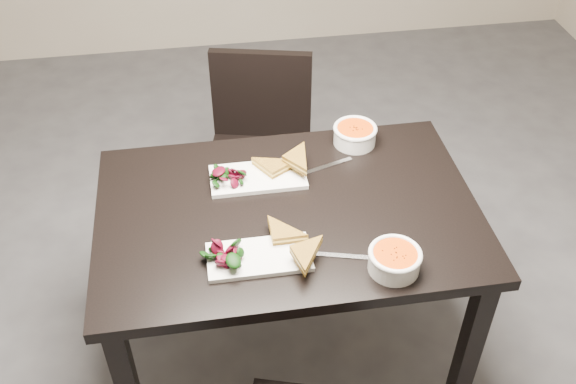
# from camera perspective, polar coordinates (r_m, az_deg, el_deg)

# --- Properties ---
(ground) EXTENTS (5.00, 5.00, 0.00)m
(ground) POSITION_cam_1_polar(r_m,az_deg,el_deg) (2.64, -3.41, -13.43)
(ground) COLOR #47474C
(ground) RESTS_ON ground
(table) EXTENTS (1.20, 0.80, 0.75)m
(table) POSITION_cam_1_polar(r_m,az_deg,el_deg) (2.13, -0.00, -3.45)
(table) COLOR black
(table) RESTS_ON ground
(chair_far) EXTENTS (0.51, 0.51, 0.85)m
(chair_far) POSITION_cam_1_polar(r_m,az_deg,el_deg) (2.79, -2.48, 4.34)
(chair_far) COLOR black
(chair_far) RESTS_ON ground
(plate_near) EXTENTS (0.30, 0.15, 0.02)m
(plate_near) POSITION_cam_1_polar(r_m,az_deg,el_deg) (1.91, -2.53, -5.66)
(plate_near) COLOR white
(plate_near) RESTS_ON table
(sandwich_near) EXTENTS (0.15, 0.11, 0.05)m
(sandwich_near) POSITION_cam_1_polar(r_m,az_deg,el_deg) (1.90, -0.66, -4.46)
(sandwich_near) COLOR #A77A23
(sandwich_near) RESTS_ON plate_near
(salad_near) EXTENTS (0.09, 0.08, 0.04)m
(salad_near) POSITION_cam_1_polar(r_m,az_deg,el_deg) (1.88, -5.59, -5.39)
(salad_near) COLOR black
(salad_near) RESTS_ON plate_near
(soup_bowl_near) EXTENTS (0.15, 0.15, 0.07)m
(soup_bowl_near) POSITION_cam_1_polar(r_m,az_deg,el_deg) (1.88, 9.23, -5.78)
(soup_bowl_near) COLOR white
(soup_bowl_near) RESTS_ON table
(cutlery_near) EXTENTS (0.18, 0.06, 0.00)m
(cutlery_near) POSITION_cam_1_polar(r_m,az_deg,el_deg) (1.92, 4.68, -5.54)
(cutlery_near) COLOR silver
(cutlery_near) RESTS_ON table
(plate_far) EXTENTS (0.31, 0.16, 0.02)m
(plate_far) POSITION_cam_1_polar(r_m,az_deg,el_deg) (2.18, -2.63, 1.30)
(plate_far) COLOR white
(plate_far) RESTS_ON table
(sandwich_far) EXTENTS (0.20, 0.18, 0.05)m
(sandwich_far) POSITION_cam_1_polar(r_m,az_deg,el_deg) (2.15, -0.89, 1.91)
(sandwich_far) COLOR #A77A23
(sandwich_far) RESTS_ON plate_far
(salad_far) EXTENTS (0.10, 0.09, 0.04)m
(salad_far) POSITION_cam_1_polar(r_m,az_deg,el_deg) (2.15, -5.30, 1.64)
(salad_far) COLOR black
(salad_far) RESTS_ON plate_far
(soup_bowl_far) EXTENTS (0.15, 0.15, 0.07)m
(soup_bowl_far) POSITION_cam_1_polar(r_m,az_deg,el_deg) (2.33, 5.82, 5.05)
(soup_bowl_far) COLOR white
(soup_bowl_far) RESTS_ON table
(cutlery_far) EXTENTS (0.18, 0.07, 0.00)m
(cutlery_far) POSITION_cam_1_polar(r_m,az_deg,el_deg) (2.23, 3.53, 2.30)
(cutlery_far) COLOR silver
(cutlery_far) RESTS_ON table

